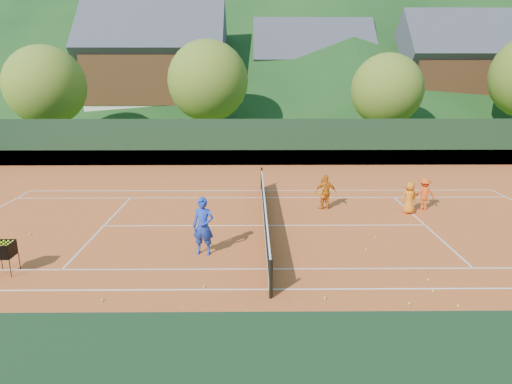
{
  "coord_description": "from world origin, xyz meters",
  "views": [
    {
      "loc": [
        -0.5,
        -17.18,
        5.99
      ],
      "look_at": [
        -0.35,
        0.0,
        1.4
      ],
      "focal_mm": 32.0,
      "sensor_mm": 36.0,
      "label": 1
    }
  ],
  "objects_px": {
    "student_c": "(409,198)",
    "ball_hopper": "(4,250)",
    "tennis_net": "(265,213)",
    "coach": "(203,226)",
    "student_b": "(326,192)",
    "student_d": "(424,194)",
    "chalet_left": "(157,74)",
    "student_a": "(322,193)",
    "chalet_right": "(455,78)",
    "chalet_mid": "(311,80)"
  },
  "relations": [
    {
      "from": "chalet_left",
      "to": "chalet_right",
      "type": "relative_size",
      "value": 1.16
    },
    {
      "from": "student_d",
      "to": "ball_hopper",
      "type": "xyz_separation_m",
      "value": [
        -15.05,
        -6.44,
        0.03
      ]
    },
    {
      "from": "student_d",
      "to": "chalet_right",
      "type": "height_order",
      "value": "chalet_right"
    },
    {
      "from": "student_a",
      "to": "coach",
      "type": "bearing_deg",
      "value": 27.88
    },
    {
      "from": "chalet_left",
      "to": "coach",
      "type": "bearing_deg",
      "value": -76.53
    },
    {
      "from": "tennis_net",
      "to": "chalet_mid",
      "type": "xyz_separation_m",
      "value": [
        6.0,
        34.0,
        4.47
      ]
    },
    {
      "from": "chalet_mid",
      "to": "chalet_right",
      "type": "bearing_deg",
      "value": -15.95
    },
    {
      "from": "student_d",
      "to": "ball_hopper",
      "type": "distance_m",
      "value": 16.37
    },
    {
      "from": "student_b",
      "to": "student_d",
      "type": "xyz_separation_m",
      "value": [
        4.32,
        -0.13,
        -0.06
      ]
    },
    {
      "from": "student_a",
      "to": "chalet_mid",
      "type": "xyz_separation_m",
      "value": [
        3.38,
        31.68,
        4.28
      ]
    },
    {
      "from": "tennis_net",
      "to": "ball_hopper",
      "type": "distance_m",
      "value": 9.08
    },
    {
      "from": "ball_hopper",
      "to": "student_b",
      "type": "bearing_deg",
      "value": 31.51
    },
    {
      "from": "coach",
      "to": "student_b",
      "type": "xyz_separation_m",
      "value": [
        4.88,
        5.11,
        -0.2
      ]
    },
    {
      "from": "ball_hopper",
      "to": "chalet_left",
      "type": "height_order",
      "value": "chalet_left"
    },
    {
      "from": "coach",
      "to": "ball_hopper",
      "type": "xyz_separation_m",
      "value": [
        -5.85,
        -1.47,
        -0.23
      ]
    },
    {
      "from": "student_a",
      "to": "ball_hopper",
      "type": "xyz_separation_m",
      "value": [
        -10.6,
        -6.67,
        0.06
      ]
    },
    {
      "from": "student_a",
      "to": "ball_hopper",
      "type": "relative_size",
      "value": 1.38
    },
    {
      "from": "student_a",
      "to": "tennis_net",
      "type": "relative_size",
      "value": 0.11
    },
    {
      "from": "chalet_right",
      "to": "tennis_net",
      "type": "bearing_deg",
      "value": -123.69
    },
    {
      "from": "student_a",
      "to": "chalet_left",
      "type": "distance_m",
      "value": 30.82
    },
    {
      "from": "student_d",
      "to": "ball_hopper",
      "type": "bearing_deg",
      "value": 21.48
    },
    {
      "from": "coach",
      "to": "student_c",
      "type": "relative_size",
      "value": 1.4
    },
    {
      "from": "chalet_left",
      "to": "chalet_mid",
      "type": "relative_size",
      "value": 1.09
    },
    {
      "from": "coach",
      "to": "student_d",
      "type": "relative_size",
      "value": 1.36
    },
    {
      "from": "student_c",
      "to": "chalet_mid",
      "type": "bearing_deg",
      "value": -95.88
    },
    {
      "from": "student_a",
      "to": "chalet_left",
      "type": "relative_size",
      "value": 0.1
    },
    {
      "from": "student_b",
      "to": "chalet_right",
      "type": "xyz_separation_m",
      "value": [
        17.24,
        27.77,
        4.46
      ]
    },
    {
      "from": "coach",
      "to": "chalet_left",
      "type": "bearing_deg",
      "value": 113.94
    },
    {
      "from": "student_c",
      "to": "student_d",
      "type": "xyz_separation_m",
      "value": [
        0.83,
        0.54,
        0.02
      ]
    },
    {
      "from": "coach",
      "to": "tennis_net",
      "type": "xyz_separation_m",
      "value": [
        2.12,
        2.88,
        -0.48
      ]
    },
    {
      "from": "student_c",
      "to": "chalet_left",
      "type": "distance_m",
      "value": 33.12
    },
    {
      "from": "tennis_net",
      "to": "chalet_left",
      "type": "bearing_deg",
      "value": 108.43
    },
    {
      "from": "student_c",
      "to": "ball_hopper",
      "type": "distance_m",
      "value": 15.4
    },
    {
      "from": "coach",
      "to": "student_b",
      "type": "height_order",
      "value": "coach"
    },
    {
      "from": "student_d",
      "to": "chalet_left",
      "type": "relative_size",
      "value": 0.1
    },
    {
      "from": "student_d",
      "to": "chalet_right",
      "type": "distance_m",
      "value": 31.08
    },
    {
      "from": "coach",
      "to": "student_c",
      "type": "bearing_deg",
      "value": 38.41
    },
    {
      "from": "ball_hopper",
      "to": "chalet_right",
      "type": "bearing_deg",
      "value": 50.84
    },
    {
      "from": "student_c",
      "to": "student_d",
      "type": "height_order",
      "value": "student_d"
    },
    {
      "from": "coach",
      "to": "student_b",
      "type": "bearing_deg",
      "value": 56.79
    },
    {
      "from": "chalet_left",
      "to": "student_c",
      "type": "bearing_deg",
      "value": -60.26
    },
    {
      "from": "coach",
      "to": "tennis_net",
      "type": "relative_size",
      "value": 0.16
    },
    {
      "from": "student_b",
      "to": "chalet_right",
      "type": "distance_m",
      "value": 32.99
    },
    {
      "from": "student_d",
      "to": "chalet_left",
      "type": "xyz_separation_m",
      "value": [
        -17.08,
        27.9,
        4.91
      ]
    },
    {
      "from": "student_a",
      "to": "chalet_right",
      "type": "distance_m",
      "value": 33.0
    },
    {
      "from": "student_d",
      "to": "student_c",
      "type": "bearing_deg",
      "value": 31.35
    },
    {
      "from": "student_a",
      "to": "chalet_mid",
      "type": "height_order",
      "value": "chalet_mid"
    },
    {
      "from": "student_c",
      "to": "student_d",
      "type": "distance_m",
      "value": 0.99
    },
    {
      "from": "student_b",
      "to": "student_c",
      "type": "height_order",
      "value": "student_b"
    },
    {
      "from": "student_c",
      "to": "student_d",
      "type": "relative_size",
      "value": 0.97
    }
  ]
}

